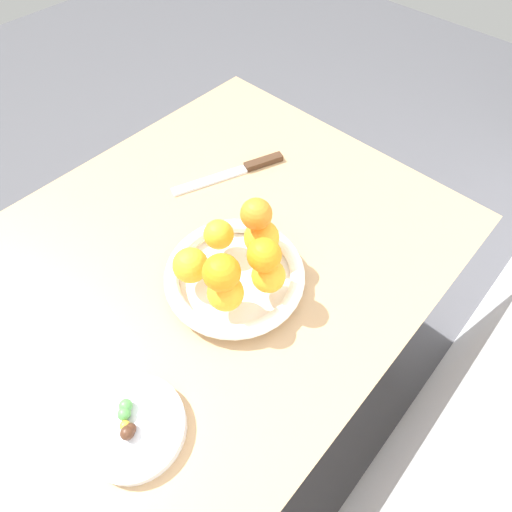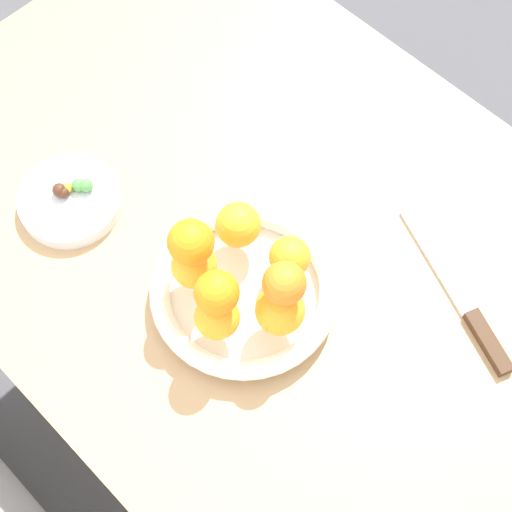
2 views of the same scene
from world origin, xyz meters
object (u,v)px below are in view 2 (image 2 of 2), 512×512
(dining_table, at_px, (257,251))
(candy_ball_4, at_px, (59,190))
(candy_ball_1, at_px, (63,193))
(candy_dish, at_px, (70,200))
(orange_1, at_px, (194,266))
(orange_2, at_px, (217,317))
(orange_6, at_px, (191,242))
(candy_ball_2, at_px, (78,185))
(fruit_bowl, at_px, (244,291))
(orange_4, at_px, (290,257))
(orange_0, at_px, (238,225))
(orange_3, at_px, (280,310))
(candy_ball_3, at_px, (86,185))
(candy_ball_0, at_px, (67,188))
(knife, at_px, (463,302))
(orange_7, at_px, (217,293))
(orange_5, at_px, (284,283))

(dining_table, xyz_separation_m, candy_ball_4, (0.22, 0.17, 0.12))
(dining_table, distance_m, candy_ball_1, 0.29)
(candy_dish, xyz_separation_m, orange_1, (-0.22, -0.04, 0.06))
(orange_2, bearing_deg, candy_dish, 1.72)
(orange_6, relative_size, candy_ball_2, 3.07)
(orange_6, bearing_deg, dining_table, -83.73)
(fruit_bowl, height_order, candy_ball_2, same)
(orange_4, distance_m, candy_ball_4, 0.34)
(fruit_bowl, bearing_deg, orange_1, 33.32)
(orange_1, height_order, candy_ball_1, orange_1)
(orange_0, distance_m, orange_1, 0.08)
(fruit_bowl, xyz_separation_m, candy_ball_4, (0.28, 0.08, 0.01))
(dining_table, distance_m, orange_3, 0.23)
(orange_4, distance_m, candy_ball_1, 0.33)
(fruit_bowl, relative_size, orange_6, 4.27)
(orange_1, height_order, candy_ball_4, orange_1)
(dining_table, bearing_deg, candy_ball_4, 38.09)
(candy_ball_4, bearing_deg, candy_ball_3, -122.79)
(candy_ball_0, relative_size, knife, 0.06)
(orange_3, bearing_deg, candy_dish, 11.36)
(orange_3, distance_m, candy_ball_0, 0.35)
(candy_dish, height_order, candy_ball_1, candy_ball_1)
(fruit_bowl, relative_size, orange_1, 4.17)
(candy_ball_4, bearing_deg, candy_ball_0, -106.48)
(orange_1, height_order, orange_4, orange_1)
(orange_7, bearing_deg, orange_5, -128.28)
(candy_dish, xyz_separation_m, orange_3, (-0.34, -0.07, 0.06))
(candy_ball_1, xyz_separation_m, candy_ball_2, (-0.01, -0.02, 0.00))
(dining_table, distance_m, orange_6, 0.25)
(orange_4, height_order, candy_ball_0, orange_4)
(candy_ball_3, bearing_deg, orange_4, -160.02)
(orange_6, xyz_separation_m, orange_7, (-0.07, 0.02, -0.00))
(orange_0, distance_m, candy_ball_0, 0.25)
(dining_table, distance_m, fruit_bowl, 0.16)
(orange_5, distance_m, orange_7, 0.08)
(candy_ball_0, bearing_deg, candy_ball_2, -124.39)
(candy_ball_3, bearing_deg, orange_3, -172.76)
(orange_0, xyz_separation_m, orange_2, (-0.07, 0.11, -0.00))
(candy_ball_0, bearing_deg, orange_2, -179.48)
(orange_6, xyz_separation_m, knife, (-0.26, -0.23, -0.12))
(fruit_bowl, xyz_separation_m, orange_3, (-0.07, 0.00, 0.05))
(orange_4, bearing_deg, dining_table, -20.35)
(orange_7, bearing_deg, orange_3, -135.05)
(candy_ball_1, xyz_separation_m, candy_ball_4, (0.01, 0.00, 0.00))
(orange_5, xyz_separation_m, knife, (-0.15, -0.19, -0.12))
(knife, bearing_deg, candy_ball_1, 29.04)
(orange_3, height_order, candy_ball_3, orange_3)
(dining_table, height_order, candy_ball_0, candy_ball_0)
(orange_5, bearing_deg, dining_table, -33.75)
(candy_ball_0, relative_size, candy_ball_1, 0.92)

